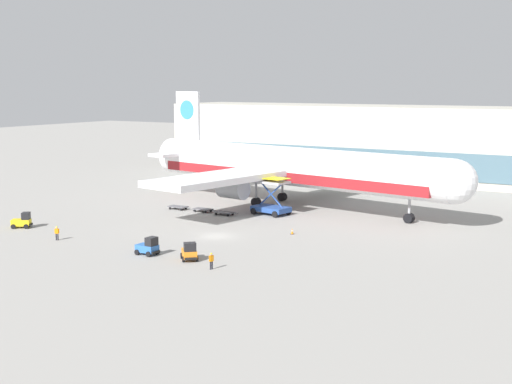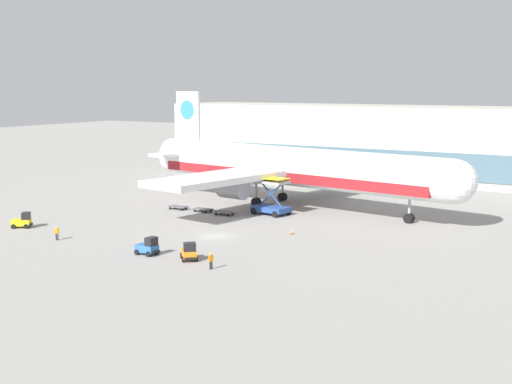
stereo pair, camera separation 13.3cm
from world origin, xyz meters
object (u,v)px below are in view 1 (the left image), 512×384
at_px(baggage_dolly_third, 224,212).
at_px(baggage_dolly_second, 203,209).
at_px(baggage_dolly_lead, 178,207).
at_px(scissor_lift_loader, 271,200).
at_px(baggage_tug_foreground, 148,247).
at_px(baggage_tug_mid, 22,221).
at_px(airplane_main, 287,168).
at_px(ground_crew_far, 211,260).
at_px(ground_crew_near, 57,232).
at_px(traffic_cone_near, 292,231).
at_px(baggage_tug_far, 189,252).

bearing_deg(baggage_dolly_third, baggage_dolly_second, 172.80).
bearing_deg(baggage_dolly_lead, scissor_lift_loader, 13.93).
height_order(baggage_tug_foreground, baggage_dolly_second, baggage_tug_foreground).
bearing_deg(baggage_tug_mid, baggage_dolly_lead, 33.62).
xyz_separation_m(airplane_main, ground_crew_far, (11.31, -36.58, -4.85)).
height_order(ground_crew_near, traffic_cone_near, ground_crew_near).
xyz_separation_m(airplane_main, traffic_cone_near, (10.34, -17.64, -5.48)).
bearing_deg(scissor_lift_loader, traffic_cone_near, -39.73).
xyz_separation_m(baggage_dolly_second, ground_crew_near, (-3.97, -24.19, 0.58)).
relative_size(scissor_lift_loader, baggage_tug_mid, 2.00).
height_order(baggage_tug_far, traffic_cone_near, baggage_tug_far).
distance_m(baggage_tug_foreground, ground_crew_far, 9.40).
bearing_deg(baggage_dolly_lead, baggage_dolly_third, -2.64).
bearing_deg(ground_crew_near, baggage_tug_far, 151.70).
distance_m(baggage_tug_foreground, traffic_cone_near, 19.29).
height_order(baggage_tug_foreground, baggage_dolly_third, baggage_tug_foreground).
distance_m(scissor_lift_loader, baggage_dolly_lead, 14.25).
xyz_separation_m(airplane_main, baggage_dolly_lead, (-12.26, -10.85, -5.45)).
bearing_deg(baggage_tug_foreground, baggage_tug_far, 5.24).
bearing_deg(baggage_tug_far, baggage_dolly_third, 162.16).
bearing_deg(baggage_tug_mid, baggage_tug_foreground, -41.09).
xyz_separation_m(baggage_dolly_third, ground_crew_far, (15.21, -25.40, 0.60)).
bearing_deg(baggage_dolly_second, ground_crew_near, -99.71).
distance_m(baggage_tug_foreground, ground_crew_near, 13.93).
height_order(airplane_main, baggage_tug_mid, airplane_main).
relative_size(baggage_tug_foreground, baggage_dolly_third, 0.67).
bearing_deg(traffic_cone_near, ground_crew_near, -142.18).
bearing_deg(scissor_lift_loader, baggage_tug_far, -68.53).
height_order(baggage_tug_foreground, traffic_cone_near, baggage_tug_foreground).
bearing_deg(baggage_dolly_second, baggage_tug_mid, -122.45).
bearing_deg(scissor_lift_loader, ground_crew_near, -106.38).
xyz_separation_m(airplane_main, scissor_lift_loader, (1.46, -7.35, -3.83)).
relative_size(baggage_tug_foreground, baggage_tug_mid, 0.89).
height_order(baggage_tug_mid, baggage_dolly_lead, baggage_tug_mid).
xyz_separation_m(baggage_dolly_second, ground_crew_far, (19.23, -25.88, 0.60)).
relative_size(baggage_tug_mid, baggage_dolly_lead, 0.76).
distance_m(baggage_dolly_lead, baggage_dolly_third, 8.37).
bearing_deg(baggage_dolly_lead, ground_crew_far, -47.89).
bearing_deg(baggage_dolly_third, ground_crew_far, -59.48).
relative_size(baggage_dolly_lead, baggage_dolly_third, 1.00).
xyz_separation_m(baggage_dolly_lead, traffic_cone_near, (22.60, -6.79, -0.03)).
bearing_deg(airplane_main, ground_crew_near, -99.33).
bearing_deg(baggage_tug_foreground, airplane_main, 95.02).
bearing_deg(baggage_dolly_second, scissor_lift_loader, 19.26).
relative_size(airplane_main, ground_crew_far, 34.18).
bearing_deg(baggage_dolly_second, baggage_dolly_third, -7.20).
relative_size(scissor_lift_loader, ground_crew_far, 3.33).
relative_size(baggage_dolly_lead, traffic_cone_near, 5.03).
height_order(scissor_lift_loader, traffic_cone_near, scissor_lift_loader).
bearing_deg(traffic_cone_near, baggage_tug_mid, -155.67).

